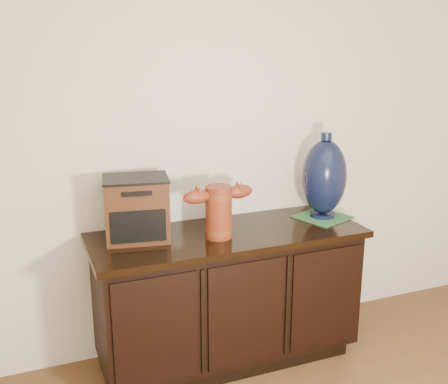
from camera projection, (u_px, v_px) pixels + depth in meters
name	position (u px, v px, depth m)	size (l,w,h in m)	color
sideboard	(228.00, 295.00, 2.88)	(1.46, 0.56, 0.75)	black
terracotta_vessel	(219.00, 209.00, 2.66)	(0.38, 0.15, 0.27)	maroon
tv_radio	(137.00, 208.00, 2.64)	(0.36, 0.31, 0.32)	#442211
green_mat	(322.00, 217.00, 3.02)	(0.26, 0.26, 0.01)	#2B6135
lamp_base	(324.00, 177.00, 2.95)	(0.32, 0.32, 0.49)	black
spray_can	(221.00, 205.00, 2.94)	(0.06, 0.06, 0.18)	maroon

